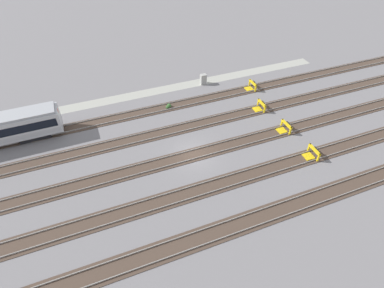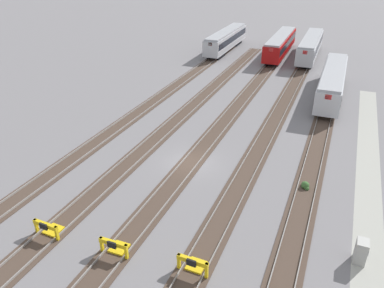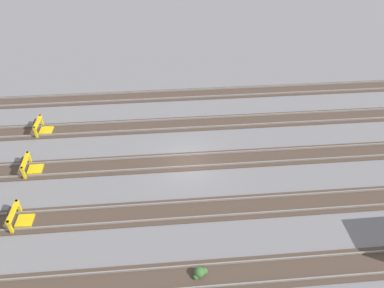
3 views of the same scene
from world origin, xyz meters
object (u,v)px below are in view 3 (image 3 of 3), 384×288
bumper_stop_near_inner_track (18,217)px  bumper_stop_middle_track (30,166)px  bumper_stop_far_inner_track (42,127)px  weed_clump (200,273)px

bumper_stop_near_inner_track → bumper_stop_middle_track: bearing=95.8°
bumper_stop_far_inner_track → weed_clump: bearing=-50.9°
bumper_stop_near_inner_track → bumper_stop_far_inner_track: 10.33m
bumper_stop_middle_track → bumper_stop_far_inner_track: (-0.26, 5.14, 0.00)m
bumper_stop_middle_track → bumper_stop_far_inner_track: same height
bumper_stop_near_inner_track → weed_clump: size_ratio=2.18×
bumper_stop_far_inner_track → weed_clump: (12.42, -15.30, -0.27)m
bumper_stop_middle_track → bumper_stop_far_inner_track: size_ratio=1.00×
bumper_stop_middle_track → bumper_stop_far_inner_track: bearing=92.9°
bumper_stop_far_inner_track → weed_clump: bumper_stop_far_inner_track is taller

